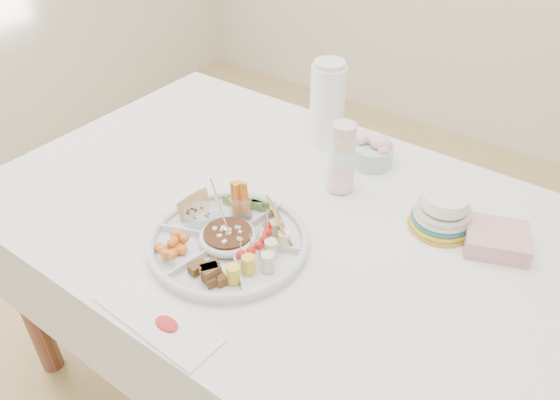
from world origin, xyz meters
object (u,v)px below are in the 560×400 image
Objects in this scene: dining_table at (274,305)px; party_tray at (228,239)px; thermos at (327,103)px; plate_stack at (443,211)px.

party_tray is at bearing -87.78° from dining_table.
plate_stack is (0.45, -0.18, -0.08)m from thermos.
thermos is at bearing 97.70° from party_tray.
dining_table is 0.61m from plate_stack.
party_tray is at bearing -135.84° from plate_stack.
thermos is 1.68× the size of plate_stack.
plate_stack is at bearing 44.16° from party_tray.
thermos reaches higher than dining_table.
plate_stack is at bearing -21.45° from thermos.
party_tray is 1.41× the size of thermos.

